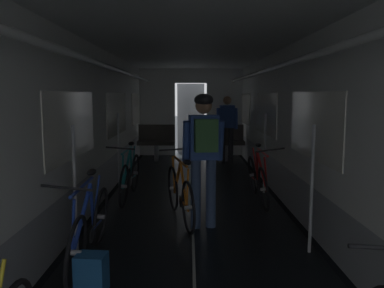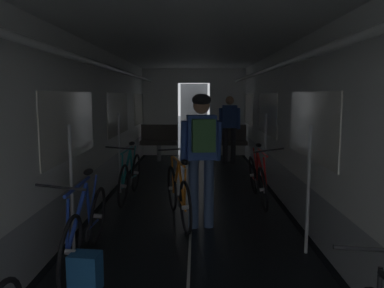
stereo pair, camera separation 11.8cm
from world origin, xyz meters
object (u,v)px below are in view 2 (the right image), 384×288
object	(u,v)px
bicycle_red	(258,179)
person_standing_near_bench	(229,125)
bicycle_blue	(85,227)
bench_seat_far_left	(159,139)
bicycle_orange_in_aisle	(178,194)
bench_seat_far_right	(228,139)
backpack_on_floor	(85,272)
person_cyclist_aisle	(202,146)
bicycle_teal	(130,176)

from	to	relation	value
bicycle_red	person_standing_near_bench	size ratio (longest dim) A/B	1.00
bicycle_blue	person_standing_near_bench	bearing A→B (deg)	71.59
bench_seat_far_left	bicycle_orange_in_aisle	bearing A→B (deg)	-81.52
bench_seat_far_right	backpack_on_floor	xyz separation A→B (m)	(-1.80, -6.82, -0.40)
bench_seat_far_left	person_cyclist_aisle	bearing A→B (deg)	-78.62
bench_seat_far_left	backpack_on_floor	size ratio (longest dim) A/B	2.89
person_cyclist_aisle	bicycle_teal	bearing A→B (deg)	129.41
bicycle_blue	person_cyclist_aisle	bearing A→B (deg)	41.92
bench_seat_far_left	bicycle_red	distance (m)	4.40
bench_seat_far_left	bicycle_teal	bearing A→B (deg)	-91.91
person_standing_near_bench	bicycle_teal	bearing A→B (deg)	-119.70
person_cyclist_aisle	bicycle_blue	bearing A→B (deg)	-138.08
person_cyclist_aisle	bicycle_orange_in_aisle	world-z (taller)	person_cyclist_aisle
bicycle_blue	bicycle_teal	world-z (taller)	bicycle_blue
bicycle_red	backpack_on_floor	bearing A→B (deg)	-124.22
bicycle_blue	backpack_on_floor	xyz separation A→B (m)	(0.16, -0.57, -0.21)
bicycle_red	bicycle_teal	world-z (taller)	bicycle_red
person_cyclist_aisle	person_standing_near_bench	distance (m)	4.86
bicycle_red	person_cyclist_aisle	distance (m)	1.69
bench_seat_far_left	person_cyclist_aisle	distance (m)	5.30
bicycle_blue	bicycle_red	xyz separation A→B (m)	(2.11, 2.31, -0.00)
bicycle_red	bicycle_teal	size ratio (longest dim) A/B	1.00
bicycle_teal	backpack_on_floor	bearing A→B (deg)	-87.60
backpack_on_floor	bicycle_teal	bearing A→B (deg)	92.40
bicycle_orange_in_aisle	person_standing_near_bench	size ratio (longest dim) A/B	0.98
bicycle_teal	backpack_on_floor	distance (m)	3.07
person_standing_near_bench	bicycle_red	bearing A→B (deg)	-87.46
bicycle_red	bicycle_teal	xyz separation A→B (m)	(-2.09, 0.18, 0.00)
bench_seat_far_right	person_cyclist_aisle	xyz separation A→B (m)	(-0.76, -5.18, 0.50)
backpack_on_floor	bench_seat_far_right	bearing A→B (deg)	75.23
backpack_on_floor	bicycle_red	bearing A→B (deg)	55.78
bicycle_orange_in_aisle	bench_seat_far_left	bearing A→B (deg)	98.48
bicycle_red	backpack_on_floor	distance (m)	3.49
bench_seat_far_right	person_standing_near_bench	world-z (taller)	person_standing_near_bench
bench_seat_far_left	person_standing_near_bench	bearing A→B (deg)	-11.79
bench_seat_far_right	person_cyclist_aisle	size ratio (longest dim) A/B	0.57
bench_seat_far_left	backpack_on_floor	world-z (taller)	bench_seat_far_left
bench_seat_far_left	bench_seat_far_right	bearing A→B (deg)	0.00
bench_seat_far_right	bicycle_blue	bearing A→B (deg)	-107.35
bicycle_blue	person_cyclist_aisle	size ratio (longest dim) A/B	0.98
bicycle_teal	person_cyclist_aisle	bearing A→B (deg)	-50.59
bicycle_orange_in_aisle	backpack_on_floor	bearing A→B (deg)	-110.91
bench_seat_far_right	person_cyclist_aisle	bearing A→B (deg)	-98.33
bicycle_orange_in_aisle	bench_seat_far_right	bearing A→B (deg)	77.72
person_cyclist_aisle	backpack_on_floor	size ratio (longest dim) A/B	5.09
bench_seat_far_right	bicycle_red	xyz separation A→B (m)	(0.16, -3.94, -0.19)
bench_seat_far_right	backpack_on_floor	bearing A→B (deg)	-104.77
bench_seat_far_right	bicycle_red	distance (m)	3.95
bicycle_red	bench_seat_far_right	bearing A→B (deg)	92.34
bicycle_teal	bench_seat_far_right	bearing A→B (deg)	62.86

